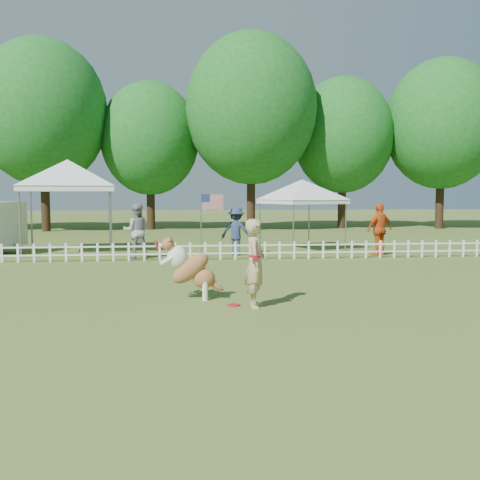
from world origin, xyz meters
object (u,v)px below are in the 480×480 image
(canopy_tent_left, at_px, (69,207))
(canopy_tent_right, at_px, (302,216))
(dog, at_px, (192,268))
(flag_pole, at_px, (201,226))
(spectator_b, at_px, (236,231))
(spectator_c, at_px, (380,229))
(spectator_a, at_px, (136,231))
(handler, at_px, (256,263))
(frisbee_on_turf, at_px, (234,305))

(canopy_tent_left, relative_size, canopy_tent_right, 1.26)
(dog, relative_size, canopy_tent_right, 0.49)
(flag_pole, xyz_separation_m, spectator_b, (1.27, 0.72, -0.25))
(spectator_c, bearing_deg, flag_pole, -21.67)
(canopy_tent_left, relative_size, flag_pole, 1.52)
(canopy_tent_right, distance_m, flag_pole, 4.57)
(canopy_tent_right, relative_size, spectator_a, 1.44)
(handler, xyz_separation_m, frisbee_on_turf, (-0.41, 0.20, -0.85))
(dog, xyz_separation_m, spectator_a, (-1.78, 7.34, 0.28))
(handler, relative_size, canopy_tent_right, 0.64)
(frisbee_on_turf, distance_m, spectator_b, 8.67)
(handler, relative_size, spectator_a, 0.92)
(spectator_b, bearing_deg, spectator_a, 26.54)
(canopy_tent_right, height_order, spectator_b, canopy_tent_right)
(frisbee_on_turf, xyz_separation_m, spectator_b, (0.87, 8.58, 0.85))
(frisbee_on_turf, relative_size, canopy_tent_left, 0.08)
(canopy_tent_right, relative_size, spectator_c, 1.43)
(canopy_tent_right, bearing_deg, spectator_c, -63.67)
(flag_pole, bearing_deg, spectator_b, 13.81)
(spectator_a, xyz_separation_m, spectator_c, (8.54, -0.02, 0.00))
(canopy_tent_left, distance_m, canopy_tent_right, 8.87)
(handler, height_order, flag_pole, flag_pole)
(dog, height_order, spectator_a, spectator_a)
(dog, relative_size, spectator_a, 0.70)
(spectator_a, relative_size, spectator_c, 1.00)
(flag_pole, relative_size, spectator_b, 1.29)
(canopy_tent_right, xyz_separation_m, flag_pole, (-3.99, -2.23, -0.23))
(frisbee_on_turf, distance_m, spectator_a, 8.49)
(dog, bearing_deg, handler, -34.48)
(dog, relative_size, spectator_c, 0.70)
(handler, distance_m, dog, 1.53)
(frisbee_on_turf, bearing_deg, canopy_tent_left, 117.40)
(handler, relative_size, spectator_c, 0.92)
(handler, xyz_separation_m, spectator_a, (-3.01, 8.23, 0.07))
(spectator_c, bearing_deg, canopy_tent_left, -33.98)
(canopy_tent_left, bearing_deg, handler, -69.77)
(canopy_tent_left, distance_m, flag_pole, 5.43)
(dog, xyz_separation_m, spectator_b, (1.68, 7.89, 0.21))
(dog, distance_m, canopy_tent_left, 10.54)
(handler, distance_m, canopy_tent_left, 11.87)
(canopy_tent_left, bearing_deg, flag_pole, -33.96)
(dog, xyz_separation_m, spectator_c, (6.76, 7.32, 0.28))
(dog, xyz_separation_m, frisbee_on_turf, (0.81, -0.69, -0.64))
(canopy_tent_right, distance_m, spectator_a, 6.52)
(handler, xyz_separation_m, dog, (-1.22, 0.89, -0.20))
(canopy_tent_right, xyz_separation_m, spectator_a, (-6.18, -2.06, -0.41))
(canopy_tent_right, xyz_separation_m, spectator_c, (2.37, -2.08, -0.41))
(flag_pole, distance_m, spectator_c, 6.36)
(canopy_tent_right, bearing_deg, dog, -137.45)
(spectator_a, bearing_deg, spectator_c, 174.96)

